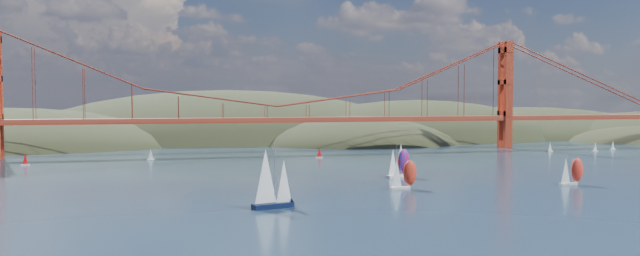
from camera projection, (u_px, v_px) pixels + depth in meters
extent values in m
plane|color=black|center=(450.00, 233.00, 119.13)|extent=(1200.00, 1200.00, 0.00)
ellipsoid|color=black|center=(228.00, 163.00, 407.50)|extent=(300.00, 180.00, 96.00)
ellipsoid|color=black|center=(417.00, 158.00, 408.40)|extent=(220.00, 140.00, 76.00)
ellipsoid|color=black|center=(358.00, 156.00, 366.62)|extent=(140.00, 110.00, 48.00)
ellipsoid|color=black|center=(521.00, 148.00, 450.16)|extent=(260.00, 160.00, 60.00)
cube|color=#9A3521|center=(277.00, 119.00, 292.41)|extent=(440.00, 7.00, 1.60)
cube|color=maroon|center=(277.00, 122.00, 292.46)|extent=(440.00, 7.00, 0.80)
cube|color=maroon|center=(505.00, 95.00, 321.93)|extent=(4.00, 8.50, 55.00)
cube|color=black|center=(273.00, 206.00, 146.28)|extent=(10.30, 5.38, 1.19)
cylinder|color=#99999E|center=(274.00, 173.00, 146.16)|extent=(0.15, 0.15, 14.33)
cone|color=white|center=(266.00, 176.00, 145.04)|extent=(6.86, 6.86, 12.61)
cone|color=white|center=(284.00, 181.00, 147.51)|extent=(4.90, 4.90, 10.03)
cube|color=silver|center=(400.00, 188.00, 176.46)|extent=(5.82, 2.07, 0.68)
cylinder|color=#99999E|center=(401.00, 172.00, 176.34)|extent=(0.09, 0.09, 8.56)
cone|color=white|center=(397.00, 173.00, 175.92)|extent=(3.45, 3.45, 7.53)
ellipsoid|color=red|center=(410.00, 173.00, 177.30)|extent=(4.19, 2.84, 7.19)
cube|color=silver|center=(568.00, 184.00, 185.01)|extent=(5.70, 1.91, 0.67)
cylinder|color=#99999E|center=(569.00, 169.00, 184.88)|extent=(0.08, 0.08, 8.43)
cone|color=white|center=(566.00, 170.00, 184.50)|extent=(3.33, 3.33, 7.42)
ellipsoid|color=red|center=(577.00, 170.00, 185.77)|extent=(4.08, 2.71, 7.08)
cube|color=white|center=(396.00, 176.00, 202.37)|extent=(6.71, 3.97, 0.78)
cylinder|color=#99999E|center=(396.00, 160.00, 202.31)|extent=(0.10, 0.10, 9.72)
cone|color=white|center=(393.00, 162.00, 201.48)|extent=(4.67, 4.67, 8.56)
ellipsoid|color=#B31126|center=(404.00, 161.00, 204.19)|extent=(5.25, 4.26, 8.17)
cube|color=silver|center=(25.00, 165.00, 238.76)|extent=(3.00, 1.00, 0.50)
cone|color=red|center=(25.00, 159.00, 238.64)|extent=(2.00, 2.00, 4.20)
cube|color=silver|center=(151.00, 159.00, 259.96)|extent=(3.00, 1.00, 0.50)
cone|color=white|center=(151.00, 154.00, 259.85)|extent=(2.00, 2.00, 4.20)
cube|color=silver|center=(550.00, 151.00, 300.38)|extent=(3.00, 1.00, 0.50)
cone|color=white|center=(550.00, 146.00, 300.27)|extent=(2.00, 2.00, 4.20)
cube|color=silver|center=(595.00, 151.00, 300.26)|extent=(3.00, 1.00, 0.50)
cone|color=white|center=(595.00, 146.00, 300.14)|extent=(2.00, 2.00, 4.20)
cube|color=silver|center=(613.00, 149.00, 311.91)|extent=(3.00, 1.00, 0.50)
cone|color=white|center=(613.00, 145.00, 311.80)|extent=(2.00, 2.00, 4.20)
cube|color=silver|center=(401.00, 154.00, 287.56)|extent=(3.00, 1.00, 0.50)
cone|color=white|center=(401.00, 148.00, 287.44)|extent=(2.00, 2.00, 4.20)
cube|color=silver|center=(319.00, 157.00, 268.70)|extent=(3.00, 1.00, 0.50)
cone|color=red|center=(319.00, 152.00, 268.58)|extent=(2.00, 2.00, 4.20)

